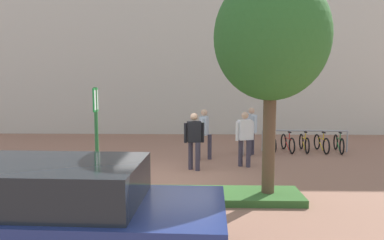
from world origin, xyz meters
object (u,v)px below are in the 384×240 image
object	(u,v)px
bike_rack_cluster	(304,143)
bike_at_sign	(103,182)
parking_sign_post	(96,127)
car_navy_sedan	(65,218)
person_casual_tan	(251,128)
tree_sidewalk	(271,38)
bollard_steel	(242,143)
person_suited_dark	(194,138)
person_shirt_blue	(204,131)
person_shirt_white	(245,135)

from	to	relation	value
bike_rack_cluster	bike_at_sign	bearing A→B (deg)	-138.81
parking_sign_post	car_navy_sedan	size ratio (longest dim) A/B	0.58
parking_sign_post	person_casual_tan	distance (m)	6.40
bike_rack_cluster	tree_sidewalk	bearing A→B (deg)	-113.81
bike_rack_cluster	bollard_steel	world-z (taller)	bollard_steel
bike_rack_cluster	car_navy_sedan	xyz separation A→B (m)	(-5.82, -8.59, 0.41)
parking_sign_post	bollard_steel	size ratio (longest dim) A/B	2.80
person_casual_tan	bike_rack_cluster	bearing A→B (deg)	18.50
bike_rack_cluster	person_suited_dark	size ratio (longest dim) A/B	1.86
bike_rack_cluster	person_casual_tan	size ratio (longest dim) A/B	1.86
bike_at_sign	bollard_steel	size ratio (longest dim) A/B	1.87
person_shirt_blue	car_navy_sedan	bearing A→B (deg)	-105.63
bike_at_sign	tree_sidewalk	bearing A→B (deg)	-1.49
person_shirt_blue	bike_rack_cluster	bearing A→B (deg)	20.92
person_casual_tan	car_navy_sedan	world-z (taller)	person_casual_tan
parking_sign_post	person_shirt_white	size ratio (longest dim) A/B	1.46
person_suited_dark	bike_rack_cluster	bearing A→B (deg)	35.17
parking_sign_post	bike_at_sign	distance (m)	1.30
tree_sidewalk	person_casual_tan	bearing A→B (deg)	86.33
bike_rack_cluster	person_shirt_blue	distance (m)	4.14
parking_sign_post	person_casual_tan	xyz separation A→B (m)	(4.14, 4.83, -0.66)
bike_at_sign	car_navy_sedan	size ratio (longest dim) A/B	0.39
person_shirt_white	person_shirt_blue	bearing A→B (deg)	141.49
bike_rack_cluster	person_shirt_blue	xyz separation A→B (m)	(-3.82, -1.46, 0.64)
car_navy_sedan	person_shirt_blue	bearing A→B (deg)	74.37
tree_sidewalk	person_casual_tan	distance (m)	5.45
bike_at_sign	bollard_steel	world-z (taller)	bollard_steel
person_shirt_blue	person_shirt_white	world-z (taller)	same
person_casual_tan	parking_sign_post	bearing A→B (deg)	-130.63
parking_sign_post	tree_sidewalk	bearing A→B (deg)	0.51
bike_rack_cluster	person_shirt_white	size ratio (longest dim) A/B	1.86
car_navy_sedan	person_casual_tan	bearing A→B (deg)	64.89
bike_at_sign	person_shirt_blue	xyz separation A→B (m)	(2.36, 3.95, 0.63)
tree_sidewalk	bike_rack_cluster	xyz separation A→B (m)	(2.43, 5.51, -3.22)
bike_at_sign	bollard_steel	bearing A→B (deg)	51.59
person_suited_dark	car_navy_sedan	bearing A→B (deg)	-106.49
person_suited_dark	person_shirt_blue	size ratio (longest dim) A/B	1.00
person_shirt_blue	person_casual_tan	bearing A→B (deg)	23.85
bike_rack_cluster	person_shirt_blue	bearing A→B (deg)	-159.08
bollard_steel	person_casual_tan	bearing A→B (deg)	1.73
tree_sidewalk	person_shirt_blue	xyz separation A→B (m)	(-1.39, 4.04, -2.58)
tree_sidewalk	bike_at_sign	distance (m)	4.94
bollard_steel	parking_sign_post	bearing A→B (deg)	-128.27
person_shirt_white	car_navy_sedan	bearing A→B (deg)	-117.83
bike_rack_cluster	car_navy_sedan	bearing A→B (deg)	-124.09
person_shirt_blue	bike_at_sign	bearing A→B (deg)	-120.86
bike_rack_cluster	bollard_steel	distance (m)	2.57
person_shirt_white	person_casual_tan	size ratio (longest dim) A/B	1.00
tree_sidewalk	person_shirt_blue	size ratio (longest dim) A/B	2.88
parking_sign_post	person_suited_dark	world-z (taller)	parking_sign_post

